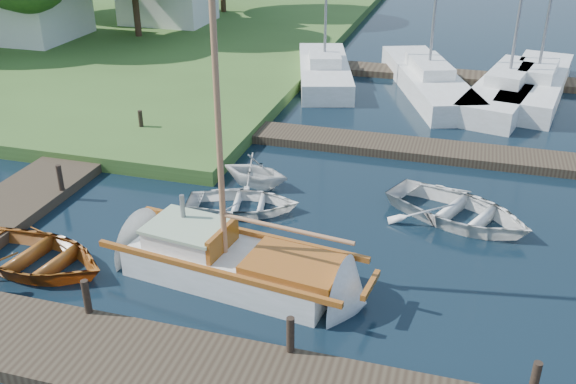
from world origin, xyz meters
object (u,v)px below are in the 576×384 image
(mooring_post_3, at_px, (535,380))
(tender_b, at_px, (255,169))
(sailboat, at_px, (239,267))
(tender_a, at_px, (243,200))
(marina_boat_1, at_px, (428,79))
(marina_boat_3, at_px, (536,82))
(mooring_post_5, at_px, (141,121))
(mooring_post_1, at_px, (87,296))
(marina_boat_2, at_px, (508,87))
(mooring_post_2, at_px, (290,335))
(mooring_post_4, at_px, (60,178))
(dinghy, at_px, (33,252))
(tender_c, at_px, (459,207))
(marina_boat_0, at_px, (324,69))

(mooring_post_3, xyz_separation_m, tender_b, (-7.77, 7.46, -0.12))
(sailboat, distance_m, tender_a, 3.50)
(tender_a, relative_size, marina_boat_1, 0.28)
(marina_boat_3, bearing_deg, mooring_post_5, 134.35)
(mooring_post_1, height_order, marina_boat_2, marina_boat_2)
(mooring_post_1, bearing_deg, marina_boat_3, 62.74)
(mooring_post_3, distance_m, marina_boat_1, 19.11)
(mooring_post_1, relative_size, sailboat, 0.08)
(mooring_post_2, xyz_separation_m, mooring_post_4, (-8.50, 5.00, 0.00))
(dinghy, height_order, tender_c, tender_c)
(tender_b, xyz_separation_m, marina_boat_2, (7.61, 10.90, -0.00))
(sailboat, bearing_deg, marina_boat_1, 87.45)
(marina_boat_3, bearing_deg, tender_b, 154.03)
(marina_boat_2, bearing_deg, mooring_post_5, 136.67)
(dinghy, relative_size, tender_c, 0.97)
(dinghy, height_order, tender_a, dinghy)
(mooring_post_3, xyz_separation_m, tender_a, (-7.58, 5.80, -0.37))
(mooring_post_3, distance_m, mooring_post_5, 16.40)
(mooring_post_5, bearing_deg, marina_boat_2, 33.08)
(marina_boat_0, bearing_deg, marina_boat_1, -107.89)
(tender_a, xyz_separation_m, tender_c, (5.98, 1.11, 0.10))
(marina_boat_1, bearing_deg, dinghy, 134.81)
(mooring_post_2, relative_size, marina_boat_3, 0.06)
(mooring_post_3, bearing_deg, tender_c, 103.07)
(mooring_post_1, distance_m, sailboat, 3.55)
(mooring_post_4, distance_m, sailboat, 7.00)
(marina_boat_0, bearing_deg, mooring_post_4, 145.42)
(mooring_post_4, bearing_deg, tender_c, 9.52)
(mooring_post_1, distance_m, marina_boat_0, 18.96)
(mooring_post_2, relative_size, tender_c, 0.19)
(mooring_post_2, bearing_deg, marina_boat_2, 76.70)
(mooring_post_1, relative_size, mooring_post_5, 1.00)
(mooring_post_3, height_order, marina_boat_0, marina_boat_0)
(mooring_post_1, xyz_separation_m, marina_boat_3, (10.06, 19.53, -0.12))
(dinghy, bearing_deg, mooring_post_2, -95.27)
(mooring_post_1, distance_m, marina_boat_1, 19.57)
(tender_c, height_order, marina_boat_3, marina_boat_3)
(mooring_post_3, height_order, dinghy, mooring_post_3)
(mooring_post_5, relative_size, dinghy, 0.20)
(mooring_post_4, distance_m, tender_b, 5.79)
(marina_boat_3, bearing_deg, mooring_post_3, -172.88)
(marina_boat_2, bearing_deg, mooring_post_2, -179.72)
(tender_b, height_order, marina_boat_2, marina_boat_2)
(mooring_post_1, xyz_separation_m, marina_boat_0, (0.71, 18.95, -0.13))
(tender_b, distance_m, marina_boat_1, 12.09)
(tender_a, bearing_deg, mooring_post_3, -139.31)
(tender_b, xyz_separation_m, marina_boat_3, (8.83, 12.06, -0.00))
(mooring_post_1, distance_m, mooring_post_4, 6.40)
(marina_boat_0, bearing_deg, mooring_post_1, 161.93)
(mooring_post_5, distance_m, tender_a, 6.87)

